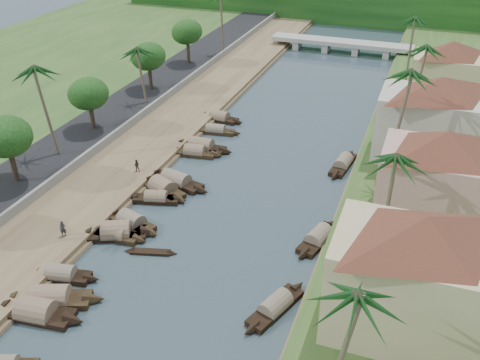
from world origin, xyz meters
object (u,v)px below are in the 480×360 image
(bridge, at_px, (341,44))
(building_near, at_px, (416,274))
(sampan_1, at_px, (37,313))
(person_near, at_px, (63,229))

(bridge, height_order, building_near, building_near)
(building_near, distance_m, sampan_1, 29.86)
(sampan_1, bearing_deg, person_near, 106.97)
(bridge, bearing_deg, building_near, -75.61)
(sampan_1, xyz_separation_m, person_near, (-4.01, 9.28, 1.21))
(building_near, height_order, sampan_1, building_near)
(bridge, relative_size, building_near, 1.89)
(building_near, bearing_deg, bridge, 104.39)
(bridge, relative_size, person_near, 16.89)
(person_near, bearing_deg, sampan_1, -93.91)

